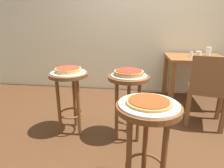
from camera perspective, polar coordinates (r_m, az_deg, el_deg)
The scene contains 16 objects.
ground_plane at distance 2.06m, azimuth 11.75°, elevation -16.57°, with size 6.00×6.00×0.00m, color #4C2D19.
back_wall at distance 3.39m, azimuth 11.77°, elevation 23.09°, with size 6.00×0.10×3.00m, color beige.
stool_foreground at distance 1.23m, azimuth 10.83°, elevation -13.76°, with size 0.40×0.40×0.68m.
serving_plate_foreground at distance 1.15m, azimuth 11.32°, elevation -6.15°, with size 0.37×0.37×0.01m, color white.
pizza_foreground at distance 1.14m, azimuth 11.37°, elevation -5.41°, with size 0.28×0.28×0.02m.
stool_middle at distance 1.85m, azimuth 5.05°, elevation -2.66°, with size 0.40×0.40×0.68m.
serving_plate_middle at distance 1.80m, azimuth 5.20°, elevation 2.68°, with size 0.35×0.35×0.01m, color silver.
pizza_middle at distance 1.79m, azimuth 5.23°, elevation 3.56°, with size 0.29×0.29×0.05m.
stool_leftside at distance 2.00m, azimuth -13.00°, elevation -1.44°, with size 0.40×0.40×0.68m.
serving_plate_leftside at distance 1.96m, azimuth -13.35°, elevation 3.49°, with size 0.36×0.36×0.01m, color white.
pizza_leftside at distance 1.95m, azimuth -13.41°, elevation 4.30°, with size 0.27×0.27×0.05m.
dining_table at distance 3.04m, azimuth 24.24°, elevation 5.62°, with size 0.83×0.79×0.72m.
cup_near_edge at distance 2.88m, azimuth 25.18°, elevation 8.26°, with size 0.08×0.08×0.09m, color silver.
cup_far_edge at distance 3.17m, azimuth 27.65°, elevation 8.94°, with size 0.08×0.08×0.13m, color silver.
condiment_shaker at distance 2.94m, azimuth 23.31°, elevation 8.45°, with size 0.04×0.04×0.07m, color white.
wooden_chair at distance 2.36m, azimuth 27.50°, elevation -1.28°, with size 0.49×0.49×0.85m.
Camera 1 is at (-0.16, -1.71, 1.14)m, focal length 29.53 mm.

